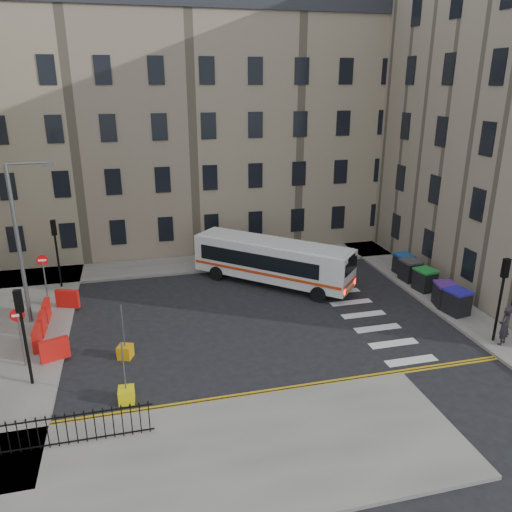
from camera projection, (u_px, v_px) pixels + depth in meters
name	position (u px, v px, depth m)	size (l,w,h in m)	color
ground	(285.00, 313.00, 26.74)	(120.00, 120.00, 0.00)	black
pavement_north	(161.00, 267.00, 33.20)	(36.00, 3.20, 0.15)	slate
pavement_east	(399.00, 271.00, 32.45)	(2.40, 26.00, 0.15)	slate
pavement_west	(6.00, 334.00, 24.40)	(6.00, 22.00, 0.15)	slate
pavement_sw	(169.00, 467.00, 15.95)	(20.00, 6.00, 0.15)	slate
terrace_north	(133.00, 127.00, 36.47)	(38.30, 10.80, 17.20)	gray
traffic_light_east	(502.00, 287.00, 22.74)	(0.28, 0.22, 4.10)	black
traffic_light_nw	(56.00, 243.00, 28.97)	(0.28, 0.22, 4.10)	black
traffic_light_sw	(22.00, 323.00, 19.36)	(0.28, 0.22, 4.10)	black
streetlamp	(18.00, 243.00, 24.14)	(0.50, 0.22, 8.14)	#595B5E
no_entry_north	(43.00, 268.00, 27.29)	(0.60, 0.08, 3.00)	#595B5E
no_entry_south	(19.00, 325.00, 20.88)	(0.60, 0.08, 3.00)	#595B5E
roadworks_barriers	(50.00, 323.00, 24.25)	(1.66, 6.26, 1.00)	red
iron_railings	(33.00, 435.00, 16.39)	(7.80, 0.04, 1.20)	black
bus	(272.00, 260.00, 30.13)	(8.73, 8.31, 2.68)	silver
wheelie_bin_a	(457.00, 302.00, 26.15)	(1.24, 1.37, 1.33)	black
wheelie_bin_b	(445.00, 294.00, 27.07)	(1.27, 1.39, 1.31)	black
wheelie_bin_c	(425.00, 280.00, 29.13)	(1.18, 1.31, 1.29)	black
wheelie_bin_d	(410.00, 270.00, 30.58)	(1.12, 1.26, 1.29)	black
wheelie_bin_e	(403.00, 264.00, 31.73)	(1.09, 1.22, 1.25)	black
pedestrian	(504.00, 326.00, 22.99)	(0.68, 0.45, 1.87)	black
bollard_yellow	(125.00, 352.00, 22.33)	(0.60, 0.60, 0.60)	#CD8C0B
bollard_chevron	(126.00, 395.00, 19.24)	(0.60, 0.60, 0.60)	yellow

